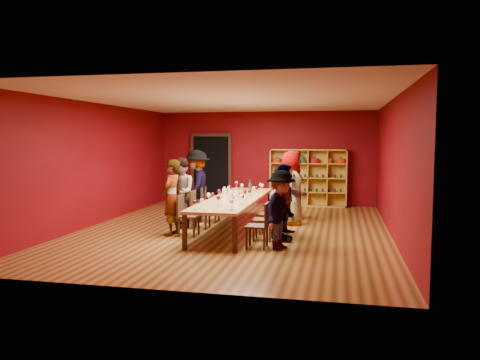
# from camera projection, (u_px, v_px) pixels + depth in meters

# --- Properties ---
(room_shell) EXTENTS (7.10, 9.10, 3.04)m
(room_shell) POSITION_uv_depth(u_px,v_px,m) (235.00, 166.00, 10.80)
(room_shell) COLOR brown
(room_shell) RESTS_ON ground
(tasting_table) EXTENTS (1.10, 4.50, 0.75)m
(tasting_table) POSITION_uv_depth(u_px,v_px,m) (235.00, 200.00, 10.87)
(tasting_table) COLOR tan
(tasting_table) RESTS_ON ground
(doorway) EXTENTS (1.40, 0.17, 2.30)m
(doorway) POSITION_uv_depth(u_px,v_px,m) (212.00, 169.00, 15.53)
(doorway) COLOR black
(doorway) RESTS_ON ground
(shelving_unit) EXTENTS (2.40, 0.40, 1.80)m
(shelving_unit) POSITION_uv_depth(u_px,v_px,m) (308.00, 175.00, 14.76)
(shelving_unit) COLOR #B78529
(shelving_unit) RESTS_ON ground
(chair_person_left_1) EXTENTS (0.42, 0.42, 0.89)m
(chair_person_left_1) POSITION_uv_depth(u_px,v_px,m) (185.00, 213.00, 10.21)
(chair_person_left_1) COLOR black
(chair_person_left_1) RESTS_ON ground
(person_left_1) EXTENTS (0.48, 0.63, 1.67)m
(person_left_1) POSITION_uv_depth(u_px,v_px,m) (171.00, 198.00, 10.25)
(person_left_1) COLOR #5776B3
(person_left_1) RESTS_ON ground
(chair_person_left_2) EXTENTS (0.42, 0.42, 0.89)m
(chair_person_left_2) POSITION_uv_depth(u_px,v_px,m) (197.00, 207.00, 11.07)
(chair_person_left_2) COLOR black
(chair_person_left_2) RESTS_ON ground
(person_left_2) EXTENTS (0.74, 0.92, 1.67)m
(person_left_2) POSITION_uv_depth(u_px,v_px,m) (180.00, 193.00, 11.13)
(person_left_2) COLOR #C7858A
(person_left_2) RESTS_ON ground
(chair_person_left_3) EXTENTS (0.42, 0.42, 0.89)m
(chair_person_left_3) POSITION_uv_depth(u_px,v_px,m) (208.00, 203.00, 11.93)
(chair_person_left_3) COLOR black
(chair_person_left_3) RESTS_ON ground
(person_left_3) EXTENTS (0.61, 1.23, 1.84)m
(person_left_3) POSITION_uv_depth(u_px,v_px,m) (197.00, 186.00, 11.95)
(person_left_3) COLOR #5D81C1
(person_left_3) RESTS_ON ground
(chair_person_right_0) EXTENTS (0.42, 0.42, 0.89)m
(chair_person_right_0) POSITION_uv_depth(u_px,v_px,m) (261.00, 223.00, 9.03)
(chair_person_right_0) COLOR black
(chair_person_right_0) RESTS_ON ground
(person_right_0) EXTENTS (0.70, 1.06, 1.52)m
(person_right_0) POSITION_uv_depth(u_px,v_px,m) (281.00, 210.00, 8.92)
(person_right_0) COLOR #5477AD
(person_right_0) RESTS_ON ground
(chair_person_right_1) EXTENTS (0.42, 0.42, 0.89)m
(chair_person_right_1) POSITION_uv_depth(u_px,v_px,m) (267.00, 217.00, 9.74)
(chair_person_right_1) COLOR black
(chair_person_right_1) RESTS_ON ground
(person_right_1) EXTENTS (0.46, 0.95, 1.59)m
(person_right_1) POSITION_uv_depth(u_px,v_px,m) (283.00, 203.00, 9.64)
(person_right_1) COLOR #151939
(person_right_1) RESTS_ON ground
(chair_person_right_2) EXTENTS (0.42, 0.42, 0.89)m
(chair_person_right_2) POSITION_uv_depth(u_px,v_px,m) (272.00, 211.00, 10.46)
(chair_person_right_2) COLOR black
(chair_person_right_2) RESTS_ON ground
(person_right_2) EXTENTS (0.97, 1.51, 1.58)m
(person_right_2) POSITION_uv_depth(u_px,v_px,m) (284.00, 199.00, 10.38)
(person_right_2) COLOR #16193C
(person_right_2) RESTS_ON ground
(chair_person_right_3) EXTENTS (0.42, 0.42, 0.89)m
(chair_person_right_3) POSITION_uv_depth(u_px,v_px,m) (279.00, 204.00, 11.66)
(chair_person_right_3) COLOR black
(chair_person_right_3) RESTS_ON ground
(person_right_3) EXTENTS (0.52, 0.91, 1.83)m
(person_right_3) POSITION_uv_depth(u_px,v_px,m) (292.00, 188.00, 11.56)
(person_right_3) COLOR pink
(person_right_3) RESTS_ON ground
(chair_person_right_4) EXTENTS (0.42, 0.42, 0.89)m
(chair_person_right_4) POSITION_uv_depth(u_px,v_px,m) (283.00, 200.00, 12.45)
(chair_person_right_4) COLOR black
(chair_person_right_4) RESTS_ON ground
(person_right_4) EXTENTS (0.56, 0.70, 1.75)m
(person_right_4) POSITION_uv_depth(u_px,v_px,m) (296.00, 186.00, 12.34)
(person_right_4) COLOR tan
(person_right_4) RESTS_ON ground
(wine_glass_0) EXTENTS (0.08, 0.08, 0.19)m
(wine_glass_0) POSITION_uv_depth(u_px,v_px,m) (195.00, 203.00, 9.01)
(wine_glass_0) COLOR white
(wine_glass_0) RESTS_ON tasting_table
(wine_glass_1) EXTENTS (0.07, 0.07, 0.18)m
(wine_glass_1) POSITION_uv_depth(u_px,v_px,m) (262.00, 186.00, 12.42)
(wine_glass_1) COLOR white
(wine_glass_1) RESTS_ON tasting_table
(wine_glass_2) EXTENTS (0.08, 0.08, 0.21)m
(wine_glass_2) POSITION_uv_depth(u_px,v_px,m) (218.00, 198.00, 9.59)
(wine_glass_2) COLOR white
(wine_glass_2) RESTS_ON tasting_table
(wine_glass_3) EXTENTS (0.09, 0.09, 0.21)m
(wine_glass_3) POSITION_uv_depth(u_px,v_px,m) (245.00, 192.00, 10.62)
(wine_glass_3) COLOR white
(wine_glass_3) RESTS_ON tasting_table
(wine_glass_4) EXTENTS (0.08, 0.08, 0.19)m
(wine_glass_4) POSITION_uv_depth(u_px,v_px,m) (257.00, 188.00, 11.63)
(wine_glass_4) COLOR white
(wine_glass_4) RESTS_ON tasting_table
(wine_glass_5) EXTENTS (0.09, 0.09, 0.22)m
(wine_glass_5) POSITION_uv_depth(u_px,v_px,m) (212.00, 195.00, 10.07)
(wine_glass_5) COLOR white
(wine_glass_5) RESTS_ON tasting_table
(wine_glass_6) EXTENTS (0.09, 0.09, 0.22)m
(wine_glass_6) POSITION_uv_depth(u_px,v_px,m) (231.00, 201.00, 9.05)
(wine_glass_6) COLOR white
(wine_glass_6) RESTS_ON tasting_table
(wine_glass_7) EXTENTS (0.09, 0.09, 0.22)m
(wine_glass_7) POSITION_uv_depth(u_px,v_px,m) (231.00, 202.00, 8.95)
(wine_glass_7) COLOR white
(wine_glass_7) RESTS_ON tasting_table
(wine_glass_8) EXTENTS (0.08, 0.08, 0.20)m
(wine_glass_8) POSITION_uv_depth(u_px,v_px,m) (219.00, 192.00, 10.82)
(wine_glass_8) COLOR white
(wine_glass_8) RESTS_ON tasting_table
(wine_glass_9) EXTENTS (0.07, 0.07, 0.18)m
(wine_glass_9) POSITION_uv_depth(u_px,v_px,m) (243.00, 197.00, 9.98)
(wine_glass_9) COLOR white
(wine_glass_9) RESTS_ON tasting_table
(wine_glass_10) EXTENTS (0.08, 0.08, 0.19)m
(wine_glass_10) POSITION_uv_depth(u_px,v_px,m) (228.00, 189.00, 11.63)
(wine_glass_10) COLOR white
(wine_glass_10) RESTS_ON tasting_table
(wine_glass_11) EXTENTS (0.08, 0.08, 0.20)m
(wine_glass_11) POSITION_uv_depth(u_px,v_px,m) (250.00, 192.00, 10.83)
(wine_glass_11) COLOR white
(wine_glass_11) RESTS_ON tasting_table
(wine_glass_12) EXTENTS (0.09, 0.09, 0.22)m
(wine_glass_12) POSITION_uv_depth(u_px,v_px,m) (209.00, 195.00, 10.01)
(wine_glass_12) COLOR white
(wine_glass_12) RESTS_ON tasting_table
(wine_glass_13) EXTENTS (0.09, 0.09, 0.21)m
(wine_glass_13) POSITION_uv_depth(u_px,v_px,m) (237.00, 183.00, 12.76)
(wine_glass_13) COLOR white
(wine_glass_13) RESTS_ON tasting_table
(wine_glass_14) EXTENTS (0.07, 0.07, 0.18)m
(wine_glass_14) POSITION_uv_depth(u_px,v_px,m) (260.00, 185.00, 12.64)
(wine_glass_14) COLOR white
(wine_glass_14) RESTS_ON tasting_table
(wine_glass_15) EXTENTS (0.08, 0.08, 0.20)m
(wine_glass_15) POSITION_uv_depth(u_px,v_px,m) (241.00, 197.00, 9.83)
(wine_glass_15) COLOR white
(wine_glass_15) RESTS_ON tasting_table
(wine_glass_16) EXTENTS (0.08, 0.08, 0.21)m
(wine_glass_16) POSITION_uv_depth(u_px,v_px,m) (236.00, 184.00, 12.62)
(wine_glass_16) COLOR white
(wine_glass_16) RESTS_ON tasting_table
(wine_glass_17) EXTENTS (0.08, 0.08, 0.19)m
(wine_glass_17) POSITION_uv_depth(u_px,v_px,m) (202.00, 201.00, 9.23)
(wine_glass_17) COLOR white
(wine_glass_17) RESTS_ON tasting_table
(wine_glass_18) EXTENTS (0.08, 0.08, 0.21)m
(wine_glass_18) POSITION_uv_depth(u_px,v_px,m) (229.00, 187.00, 11.80)
(wine_glass_18) COLOR white
(wine_glass_18) RESTS_ON tasting_table
(wine_glass_19) EXTENTS (0.08, 0.08, 0.20)m
(wine_glass_19) POSITION_uv_depth(u_px,v_px,m) (225.00, 191.00, 11.06)
(wine_glass_19) COLOR white
(wine_glass_19) RESTS_ON tasting_table
(wine_glass_20) EXTENTS (0.08, 0.08, 0.19)m
(wine_glass_20) POSITION_uv_depth(u_px,v_px,m) (245.00, 191.00, 11.12)
(wine_glass_20) COLOR white
(wine_glass_20) RESTS_ON tasting_table
(wine_glass_21) EXTENTS (0.08, 0.08, 0.21)m
(wine_glass_21) POSITION_uv_depth(u_px,v_px,m) (231.00, 193.00, 10.46)
(wine_glass_21) COLOR white
(wine_glass_21) RESTS_ON tasting_table
(wine_glass_22) EXTENTS (0.07, 0.07, 0.18)m
(wine_glass_22) POSITION_uv_depth(u_px,v_px,m) (254.00, 188.00, 11.75)
(wine_glass_22) COLOR white
(wine_glass_22) RESTS_ON tasting_table
(wine_glass_23) EXTENTS (0.08, 0.08, 0.20)m
(wine_glass_23) POSITION_uv_depth(u_px,v_px,m) (242.00, 186.00, 12.19)
(wine_glass_23) COLOR white
(wine_glass_23) RESTS_ON tasting_table
(spittoon_bowl) EXTENTS (0.26, 0.26, 0.14)m
(spittoon_bowl) POSITION_uv_depth(u_px,v_px,m) (236.00, 195.00, 10.86)
(spittoon_bowl) COLOR #BABDC2
(spittoon_bowl) RESTS_ON tasting_table
(carafe_a) EXTENTS (0.11, 0.11, 0.24)m
(carafe_a) POSITION_uv_depth(u_px,v_px,m) (224.00, 192.00, 11.01)
(carafe_a) COLOR white
(carafe_a) RESTS_ON tasting_table
(carafe_b) EXTENTS (0.12, 0.12, 0.24)m
(carafe_b) POSITION_uv_depth(u_px,v_px,m) (237.00, 195.00, 10.43)
(carafe_b) COLOR white
(carafe_b) RESTS_ON tasting_table
(wine_bottle) EXTENTS (0.09, 0.09, 0.30)m
(wine_bottle) POSITION_uv_depth(u_px,v_px,m) (250.00, 187.00, 12.30)
(wine_bottle) COLOR #153918
(wine_bottle) RESTS_ON tasting_table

